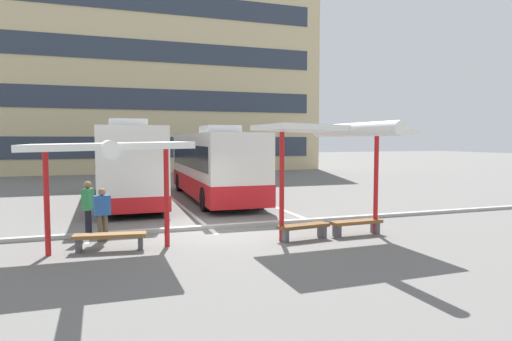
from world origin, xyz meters
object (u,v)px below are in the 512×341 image
at_px(waiting_passenger_0, 102,211).
at_px(coach_bus_0, 127,163).
at_px(bench_2, 356,224).
at_px(coach_bus_1, 214,166).
at_px(waiting_shelter_0, 108,149).
at_px(bench_0, 110,238).
at_px(waiting_shelter_1, 336,132).
at_px(waiting_passenger_1, 88,205).
at_px(bench_1, 304,228).

bearing_deg(waiting_passenger_0, coach_bus_0, 82.05).
bearing_deg(bench_2, coach_bus_1, 102.11).
bearing_deg(waiting_shelter_0, coach_bus_1, 61.94).
bearing_deg(coach_bus_0, bench_0, -95.95).
height_order(waiting_shelter_0, bench_2, waiting_shelter_0).
distance_m(waiting_shelter_1, waiting_passenger_1, 7.62).
bearing_deg(coach_bus_0, waiting_passenger_1, -101.52).
height_order(coach_bus_1, waiting_passenger_0, coach_bus_1).
relative_size(coach_bus_0, waiting_shelter_0, 2.23).
xyz_separation_m(coach_bus_1, bench_2, (2.08, -9.70, -1.29)).
bearing_deg(bench_0, bench_1, -5.32).
xyz_separation_m(coach_bus_1, bench_1, (0.28, -9.74, -1.30)).
height_order(waiting_shelter_0, waiting_passenger_0, waiting_shelter_0).
bearing_deg(waiting_shelter_1, bench_0, 173.48).
relative_size(bench_1, waiting_passenger_1, 0.96).
height_order(coach_bus_0, waiting_passenger_0, coach_bus_0).
bearing_deg(waiting_shelter_1, bench_1, 166.48).
xyz_separation_m(coach_bus_1, bench_0, (-5.09, -9.24, -1.29)).
bearing_deg(waiting_passenger_0, waiting_passenger_1, 120.65).
xyz_separation_m(waiting_shelter_1, waiting_passenger_0, (-6.45, 1.90, -2.26)).
bearing_deg(waiting_passenger_0, waiting_shelter_1, -16.44).
xyz_separation_m(waiting_shelter_0, bench_0, (0.00, 0.31, -2.35)).
distance_m(bench_2, waiting_passenger_0, 7.55).
distance_m(coach_bus_1, waiting_shelter_1, 10.14).
height_order(bench_0, waiting_shelter_1, waiting_shelter_1).
xyz_separation_m(coach_bus_0, bench_0, (-0.99, -9.49, -1.47)).
distance_m(coach_bus_1, bench_2, 10.00).
bearing_deg(bench_0, coach_bus_1, 61.14).
distance_m(bench_0, waiting_passenger_1, 2.04).
height_order(bench_1, waiting_passenger_0, waiting_passenger_0).
relative_size(waiting_shelter_1, waiting_passenger_0, 3.01).
xyz_separation_m(waiting_shelter_0, bench_2, (7.17, -0.15, -2.35)).
height_order(coach_bus_1, waiting_shelter_1, coach_bus_1).
bearing_deg(bench_2, waiting_passenger_0, 167.38).
relative_size(coach_bus_1, bench_1, 6.67).
xyz_separation_m(coach_bus_0, waiting_shelter_0, (-0.99, -9.81, 0.88)).
height_order(bench_0, waiting_passenger_0, waiting_passenger_0).
bearing_deg(waiting_passenger_1, bench_2, -16.63).
relative_size(coach_bus_0, waiting_passenger_0, 6.98).
height_order(bench_1, bench_2, same).
height_order(waiting_shelter_1, bench_1, waiting_shelter_1).
xyz_separation_m(waiting_shelter_0, waiting_passenger_0, (-0.17, 1.50, -1.82)).
height_order(waiting_shelter_0, waiting_shelter_1, waiting_shelter_1).
xyz_separation_m(bench_0, bench_2, (7.17, -0.46, -0.00)).
xyz_separation_m(coach_bus_1, waiting_passenger_1, (-5.66, -7.39, -0.65)).
bearing_deg(bench_1, coach_bus_0, 113.69).
bearing_deg(bench_0, waiting_shelter_0, -90.00).
bearing_deg(waiting_passenger_1, coach_bus_0, 78.48).
bearing_deg(waiting_passenger_1, waiting_passenger_0, -59.35).
bearing_deg(bench_1, bench_0, 174.68).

